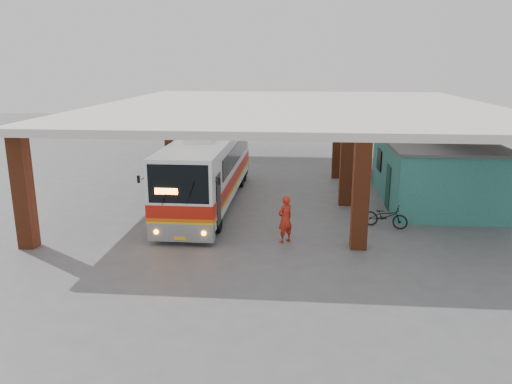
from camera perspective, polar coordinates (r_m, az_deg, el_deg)
The scene contains 8 objects.
ground at distance 22.20m, azimuth 2.98°, elevation -3.36°, with size 90.00×90.00×0.00m, color #515154.
brick_columns at distance 26.53m, azimuth 6.54°, elevation 4.39°, with size 20.10×21.60×4.35m.
canopy_roof at distance 27.71m, azimuth 4.66°, elevation 9.72°, with size 21.00×23.00×0.30m, color beige.
shop_building at distance 26.54m, azimuth 19.76°, elevation 2.27°, with size 5.20×8.20×3.11m.
coach_bus at distance 24.62m, azimuth -5.41°, elevation 2.70°, with size 2.67×12.40×3.60m.
motorcycle at distance 21.94m, azimuth 14.56°, elevation -2.68°, with size 0.66×1.89×0.99m, color black.
pedestrian at distance 19.42m, azimuth 3.35°, elevation -3.12°, with size 0.68×0.45×1.88m, color #B52616.
red_chair at distance 30.12m, azimuth 12.79°, elevation 1.78°, with size 0.51×0.51×0.73m.
Camera 1 is at (0.70, -21.11, 6.86)m, focal length 35.00 mm.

